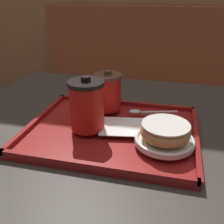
{
  "coord_description": "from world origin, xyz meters",
  "views": [
    {
      "loc": [
        0.15,
        -0.62,
        1.09
      ],
      "look_at": [
        0.0,
        -0.03,
        0.8
      ],
      "focal_mm": 42.0,
      "sensor_mm": 36.0,
      "label": 1
    }
  ],
  "objects": [
    {
      "name": "serving_tray",
      "position": [
        0.0,
        -0.03,
        0.75
      ],
      "size": [
        0.44,
        0.35,
        0.02
      ],
      "color": "maroon",
      "rests_on": "cafe_table"
    },
    {
      "name": "booth_bench",
      "position": [
        0.23,
        0.87,
        0.32
      ],
      "size": [
        1.78,
        0.44,
        1.0
      ],
      "color": "brown",
      "rests_on": "ground_plane"
    },
    {
      "name": "plate_with_chocolate_donut",
      "position": [
        0.14,
        -0.08,
        0.77
      ],
      "size": [
        0.14,
        0.14,
        0.01
      ],
      "color": "white",
      "rests_on": "serving_tray"
    },
    {
      "name": "napkin_paper",
      "position": [
        0.04,
        -0.02,
        0.76
      ],
      "size": [
        0.14,
        0.12,
        0.0
      ],
      "rotation": [
        0.0,
        0.0,
        0.17
      ],
      "color": "white",
      "rests_on": "serving_tray"
    },
    {
      "name": "spoon",
      "position": [
        0.07,
        0.07,
        0.77
      ],
      "size": [
        0.14,
        0.05,
        0.01
      ],
      "rotation": [
        0.0,
        0.0,
        3.43
      ],
      "color": "silver",
      "rests_on": "serving_tray"
    },
    {
      "name": "coffee_cup_rear",
      "position": [
        -0.03,
        0.08,
        0.82
      ],
      "size": [
        0.08,
        0.08,
        0.12
      ],
      "color": "red",
      "rests_on": "serving_tray"
    },
    {
      "name": "coffee_cup_front",
      "position": [
        -0.05,
        -0.05,
        0.83
      ],
      "size": [
        0.09,
        0.09,
        0.14
      ],
      "color": "red",
      "rests_on": "serving_tray"
    },
    {
      "name": "cafe_table",
      "position": [
        0.0,
        0.0,
        0.56
      ],
      "size": [
        0.98,
        0.9,
        0.74
      ],
      "color": "#38332D",
      "rests_on": "ground_plane"
    },
    {
      "name": "donut_chocolate_glazed",
      "position": [
        0.14,
        -0.08,
        0.79
      ],
      "size": [
        0.12,
        0.12,
        0.04
      ],
      "color": "tan",
      "rests_on": "plate_with_chocolate_donut"
    }
  ]
}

